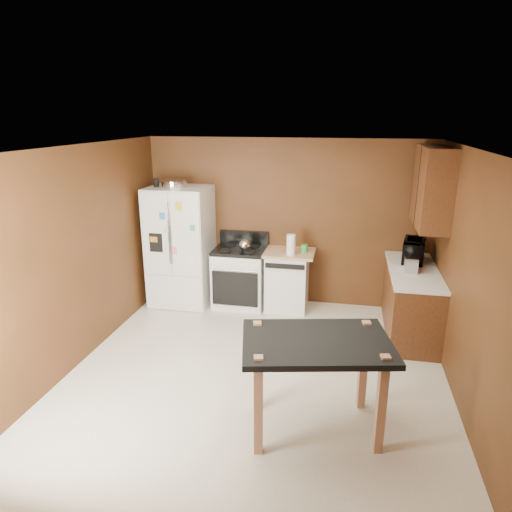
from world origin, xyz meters
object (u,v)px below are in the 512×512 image
(pen_cup, at_px, (156,183))
(paper_towel, at_px, (291,245))
(dishwasher, at_px, (287,279))
(microwave, at_px, (414,251))
(island, at_px, (316,354))
(roasting_pan, at_px, (175,184))
(green_canister, at_px, (304,248))
(toaster, at_px, (411,264))
(gas_range, at_px, (240,276))
(kettle, at_px, (245,245))
(refrigerator, at_px, (181,246))

(pen_cup, height_order, paper_towel, pen_cup)
(pen_cup, distance_m, dishwasher, 2.41)
(microwave, distance_m, island, 2.82)
(roasting_pan, height_order, green_canister, roasting_pan)
(green_canister, relative_size, toaster, 0.42)
(microwave, bearing_deg, gas_range, 97.40)
(kettle, relative_size, green_canister, 1.54)
(roasting_pan, relative_size, island, 0.26)
(roasting_pan, distance_m, dishwasher, 2.19)
(roasting_pan, distance_m, green_canister, 2.12)
(microwave, height_order, refrigerator, refrigerator)
(gas_range, bearing_deg, green_canister, 2.52)
(dishwasher, height_order, island, island)
(green_canister, xyz_separation_m, dishwasher, (-0.24, -0.02, -0.49))
(green_canister, bearing_deg, pen_cup, -176.34)
(green_canister, height_order, island, green_canister)
(pen_cup, xyz_separation_m, island, (2.57, -2.61, -1.08))
(dishwasher, relative_size, island, 0.61)
(roasting_pan, height_order, kettle, roasting_pan)
(paper_towel, height_order, green_canister, paper_towel)
(kettle, distance_m, refrigerator, 1.01)
(pen_cup, height_order, toaster, pen_cup)
(roasting_pan, bearing_deg, refrigerator, -30.65)
(refrigerator, bearing_deg, roasting_pan, 149.35)
(kettle, xyz_separation_m, microwave, (2.36, -0.03, 0.05))
(refrigerator, height_order, gas_range, refrigerator)
(gas_range, bearing_deg, island, -63.60)
(kettle, bearing_deg, green_canister, 9.16)
(kettle, xyz_separation_m, paper_towel, (0.69, -0.03, 0.05))
(paper_towel, distance_m, green_canister, 0.26)
(refrigerator, height_order, island, refrigerator)
(pen_cup, height_order, kettle, pen_cup)
(kettle, bearing_deg, roasting_pan, 176.37)
(microwave, xyz_separation_m, refrigerator, (-3.37, 0.07, -0.14))
(roasting_pan, bearing_deg, pen_cup, -165.58)
(green_canister, height_order, refrigerator, refrigerator)
(dishwasher, bearing_deg, paper_towel, -67.83)
(paper_towel, distance_m, island, 2.65)
(pen_cup, xyz_separation_m, green_canister, (2.18, 0.14, -0.91))
(gas_range, height_order, dishwasher, gas_range)
(toaster, bearing_deg, microwave, 82.75)
(island, bearing_deg, microwave, 66.57)
(roasting_pan, relative_size, microwave, 0.76)
(gas_range, relative_size, dishwasher, 1.24)
(pen_cup, relative_size, toaster, 0.46)
(pen_cup, height_order, microwave, pen_cup)
(pen_cup, bearing_deg, toaster, -7.19)
(microwave, bearing_deg, pen_cup, 99.91)
(green_canister, bearing_deg, kettle, -170.84)
(refrigerator, relative_size, island, 1.23)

